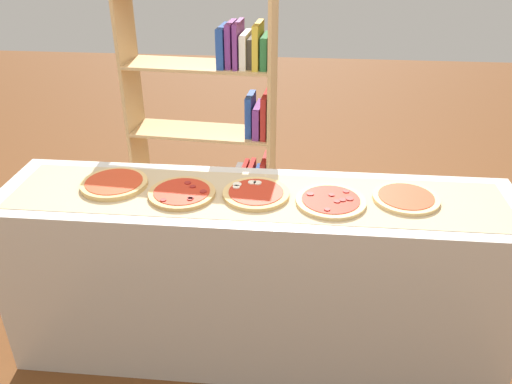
{
  "coord_description": "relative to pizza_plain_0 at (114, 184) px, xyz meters",
  "views": [
    {
      "loc": [
        0.19,
        -2.02,
        2.03
      ],
      "look_at": [
        0.0,
        0.0,
        0.92
      ],
      "focal_mm": 36.59,
      "sensor_mm": 36.0,
      "label": 1
    }
  ],
  "objects": [
    {
      "name": "pizza_pepperoni_1",
      "position": [
        0.33,
        -0.06,
        -0.0
      ],
      "size": [
        0.3,
        0.3,
        0.03
      ],
      "color": "tan",
      "rests_on": "parchment_paper"
    },
    {
      "name": "ground_plane",
      "position": [
        0.66,
        -0.03,
        -0.91
      ],
      "size": [
        12.0,
        12.0,
        0.0
      ],
      "primitive_type": "plane",
      "color": "brown"
    },
    {
      "name": "bookshelf",
      "position": [
        0.37,
        0.87,
        -0.13
      ],
      "size": [
        0.89,
        0.34,
        1.65
      ],
      "color": "tan",
      "rests_on": "ground_plane"
    },
    {
      "name": "parchment_paper",
      "position": [
        0.66,
        -0.03,
        -0.01
      ],
      "size": [
        2.19,
        0.43,
        0.0
      ],
      "primitive_type": "cube",
      "color": "tan",
      "rests_on": "counter"
    },
    {
      "name": "pizza_plain_4",
      "position": [
        1.32,
        -0.01,
        -0.0
      ],
      "size": [
        0.29,
        0.29,
        0.02
      ],
      "color": "#E5C17F",
      "rests_on": "parchment_paper"
    },
    {
      "name": "pizza_mozzarella_2",
      "position": [
        0.66,
        -0.03,
        -0.0
      ],
      "size": [
        0.3,
        0.3,
        0.03
      ],
      "color": "#DBB26B",
      "rests_on": "parchment_paper"
    },
    {
      "name": "pizza_plain_0",
      "position": [
        0.0,
        0.0,
        0.0
      ],
      "size": [
        0.3,
        0.3,
        0.02
      ],
      "color": "#DBB26B",
      "rests_on": "parchment_paper"
    },
    {
      "name": "counter",
      "position": [
        0.66,
        -0.03,
        -0.46
      ],
      "size": [
        2.35,
        0.56,
        0.9
      ],
      "primitive_type": "cube",
      "color": "beige",
      "rests_on": "ground_plane"
    },
    {
      "name": "pizza_pepperoni_3",
      "position": [
        0.99,
        -0.06,
        -0.0
      ],
      "size": [
        0.31,
        0.31,
        0.02
      ],
      "color": "#E5C17F",
      "rests_on": "parchment_paper"
    }
  ]
}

